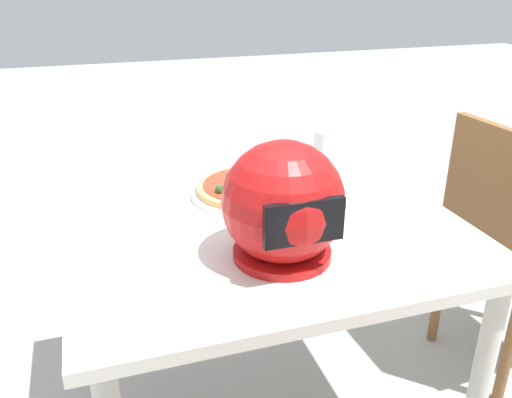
# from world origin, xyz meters

# --- Properties ---
(dining_table) EXTENTS (0.99, 0.90, 0.73)m
(dining_table) POSITION_xyz_m (0.00, 0.00, 0.64)
(dining_table) COLOR beige
(dining_table) RESTS_ON ground
(pizza_plate) EXTENTS (0.34, 0.34, 0.01)m
(pizza_plate) POSITION_xyz_m (-0.01, -0.17, 0.74)
(pizza_plate) COLOR white
(pizza_plate) RESTS_ON dining_table
(pizza) EXTENTS (0.30, 0.30, 0.05)m
(pizza) POSITION_xyz_m (-0.01, -0.16, 0.76)
(pizza) COLOR tan
(pizza) RESTS_ON pizza_plate
(motorcycle_helmet) EXTENTS (0.27, 0.27, 0.27)m
(motorcycle_helmet) POSITION_xyz_m (0.02, 0.20, 0.86)
(motorcycle_helmet) COLOR #B21414
(motorcycle_helmet) RESTS_ON dining_table
(drinking_glass) EXTENTS (0.07, 0.07, 0.13)m
(drinking_glass) POSITION_xyz_m (-0.29, -0.27, 0.80)
(drinking_glass) COLOR silver
(drinking_glass) RESTS_ON dining_table
(chair_side) EXTENTS (0.42, 0.42, 0.90)m
(chair_side) POSITION_xyz_m (-0.85, -0.04, 0.51)
(chair_side) COLOR brown
(chair_side) RESTS_ON ground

